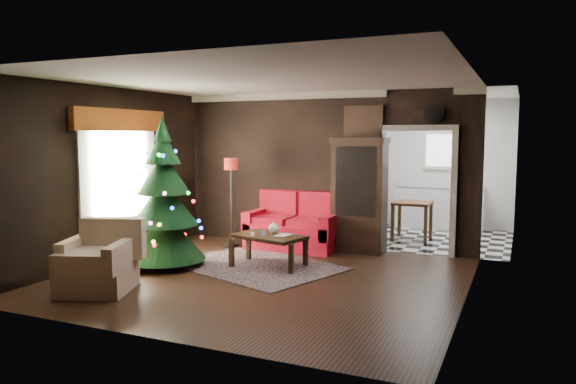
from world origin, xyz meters
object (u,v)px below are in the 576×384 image
at_px(coffee_table, 269,250).
at_px(teapot, 273,228).
at_px(floor_lamp, 231,202).
at_px(armchair, 96,257).
at_px(loveseat, 293,221).
at_px(wall_clock, 434,114).
at_px(christmas_tree, 164,199).
at_px(kitchen_table, 412,221).
at_px(curio_cabinet, 359,198).

relative_size(coffee_table, teapot, 5.85).
xyz_separation_m(floor_lamp, armchair, (-0.21, -3.17, -0.37)).
distance_m(loveseat, coffee_table, 1.43).
distance_m(teapot, wall_clock, 3.26).
bearing_deg(christmas_tree, coffee_table, 21.88).
distance_m(wall_clock, kitchen_table, 2.43).
xyz_separation_m(christmas_tree, coffee_table, (1.50, 0.60, -0.79)).
bearing_deg(christmas_tree, curio_cabinet, 42.01).
relative_size(floor_lamp, kitchen_table, 2.10).
bearing_deg(floor_lamp, kitchen_table, 34.38).
relative_size(curio_cabinet, kitchen_table, 2.53).
distance_m(coffee_table, wall_clock, 3.53).
height_order(curio_cabinet, wall_clock, wall_clock).
distance_m(christmas_tree, teapot, 1.75).
distance_m(curio_cabinet, coffee_table, 2.01).
relative_size(curio_cabinet, floor_lamp, 1.20).
relative_size(loveseat, armchair, 1.85).
relative_size(christmas_tree, kitchen_table, 3.19).
xyz_separation_m(floor_lamp, christmas_tree, (-0.23, -1.68, 0.22)).
xyz_separation_m(curio_cabinet, christmas_tree, (-2.46, -2.22, 0.10)).
bearing_deg(curio_cabinet, christmas_tree, -137.99).
bearing_deg(floor_lamp, curio_cabinet, 13.65).
bearing_deg(wall_clock, coffee_table, -140.32).
bearing_deg(floor_lamp, coffee_table, -40.38).
bearing_deg(coffee_table, armchair, -125.12).
bearing_deg(teapot, curio_cabinet, 58.38).
distance_m(christmas_tree, wall_clock, 4.58).
distance_m(armchair, kitchen_table, 6.00).
distance_m(floor_lamp, wall_clock, 3.83).
xyz_separation_m(loveseat, armchair, (-1.29, -3.49, -0.04)).
relative_size(coffee_table, kitchen_table, 1.44).
bearing_deg(christmas_tree, teapot, 24.67).
height_order(loveseat, christmas_tree, christmas_tree).
distance_m(loveseat, armchair, 3.72).
distance_m(floor_lamp, christmas_tree, 1.71).
bearing_deg(wall_clock, floor_lamp, -168.12).
distance_m(teapot, kitchen_table, 3.35).
distance_m(armchair, wall_clock, 5.66).
bearing_deg(curio_cabinet, kitchen_table, 65.56).
relative_size(curio_cabinet, armchair, 2.07).
bearing_deg(curio_cabinet, teapot, -121.62).
xyz_separation_m(floor_lamp, teapot, (1.30, -0.97, -0.24)).
bearing_deg(kitchen_table, curio_cabinet, -114.44).
height_order(christmas_tree, wall_clock, wall_clock).
height_order(christmas_tree, kitchen_table, christmas_tree).
relative_size(coffee_table, wall_clock, 3.39).
height_order(floor_lamp, armchair, floor_lamp).
relative_size(armchair, teapot, 4.95).
distance_m(floor_lamp, armchair, 3.20).
height_order(floor_lamp, wall_clock, wall_clock).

